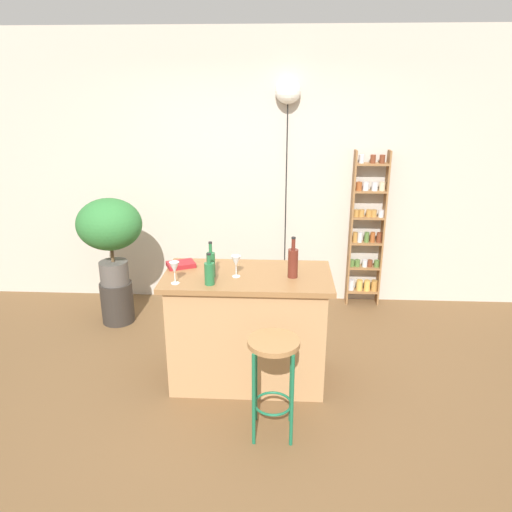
{
  "coord_description": "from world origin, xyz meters",
  "views": [
    {
      "loc": [
        0.24,
        -3.07,
        2.23
      ],
      "look_at": [
        0.05,
        0.55,
        0.96
      ],
      "focal_mm": 33.79,
      "sensor_mm": 36.0,
      "label": 1
    }
  ],
  "objects_px": {
    "potted_plant": "(110,229)",
    "wine_glass_center": "(236,262)",
    "bar_stool": "(273,365)",
    "wine_glass_left": "(174,268)",
    "bottle_soda_blue": "(293,262)",
    "bottle_wine_red": "(209,273)",
    "bottle_olive_oil": "(211,264)",
    "pendant_globe_light": "(288,93)",
    "spice_shelf": "(367,232)",
    "cookbook": "(181,264)",
    "plant_stool": "(117,302)"
  },
  "relations": [
    {
      "from": "plant_stool",
      "to": "potted_plant",
      "type": "relative_size",
      "value": 0.49
    },
    {
      "from": "bottle_soda_blue",
      "to": "potted_plant",
      "type": "bearing_deg",
      "value": 150.42
    },
    {
      "from": "bottle_olive_oil",
      "to": "bottle_wine_red",
      "type": "relative_size",
      "value": 1.15
    },
    {
      "from": "plant_stool",
      "to": "bar_stool",
      "type": "bearing_deg",
      "value": -44.9
    },
    {
      "from": "bottle_soda_blue",
      "to": "pendant_globe_light",
      "type": "bearing_deg",
      "value": 91.65
    },
    {
      "from": "wine_glass_left",
      "to": "wine_glass_center",
      "type": "bearing_deg",
      "value": 19.96
    },
    {
      "from": "wine_glass_center",
      "to": "bar_stool",
      "type": "bearing_deg",
      "value": -63.74
    },
    {
      "from": "bottle_soda_blue",
      "to": "bottle_wine_red",
      "type": "bearing_deg",
      "value": -163.87
    },
    {
      "from": "plant_stool",
      "to": "bottle_soda_blue",
      "type": "distance_m",
      "value": 2.13
    },
    {
      "from": "potted_plant",
      "to": "bottle_olive_oil",
      "type": "height_order",
      "value": "potted_plant"
    },
    {
      "from": "spice_shelf",
      "to": "bottle_olive_oil",
      "type": "bearing_deg",
      "value": -131.85
    },
    {
      "from": "bottle_olive_oil",
      "to": "wine_glass_left",
      "type": "xyz_separation_m",
      "value": [
        -0.24,
        -0.14,
        0.01
      ]
    },
    {
      "from": "bottle_wine_red",
      "to": "bar_stool",
      "type": "bearing_deg",
      "value": -42.96
    },
    {
      "from": "cookbook",
      "to": "wine_glass_left",
      "type": "bearing_deg",
      "value": -110.48
    },
    {
      "from": "wine_glass_left",
      "to": "wine_glass_center",
      "type": "relative_size",
      "value": 1.0
    },
    {
      "from": "potted_plant",
      "to": "wine_glass_left",
      "type": "xyz_separation_m",
      "value": [
        0.87,
        -1.14,
        0.05
      ]
    },
    {
      "from": "wine_glass_left",
      "to": "bottle_wine_red",
      "type": "bearing_deg",
      "value": -0.69
    },
    {
      "from": "spice_shelf",
      "to": "wine_glass_left",
      "type": "relative_size",
      "value": 10.06
    },
    {
      "from": "spice_shelf",
      "to": "wine_glass_left",
      "type": "distance_m",
      "value": 2.39
    },
    {
      "from": "bottle_soda_blue",
      "to": "wine_glass_left",
      "type": "height_order",
      "value": "bottle_soda_blue"
    },
    {
      "from": "bar_stool",
      "to": "bottle_wine_red",
      "type": "relative_size",
      "value": 3.01
    },
    {
      "from": "cookbook",
      "to": "wine_glass_center",
      "type": "bearing_deg",
      "value": -47.8
    },
    {
      "from": "spice_shelf",
      "to": "bottle_wine_red",
      "type": "height_order",
      "value": "spice_shelf"
    },
    {
      "from": "bar_stool",
      "to": "bottle_olive_oil",
      "type": "xyz_separation_m",
      "value": [
        -0.48,
        0.58,
        0.48
      ]
    },
    {
      "from": "potted_plant",
      "to": "bottle_soda_blue",
      "type": "distance_m",
      "value": 1.97
    },
    {
      "from": "pendant_globe_light",
      "to": "cookbook",
      "type": "bearing_deg",
      "value": -120.51
    },
    {
      "from": "wine_glass_left",
      "to": "bottle_soda_blue",
      "type": "bearing_deg",
      "value": 11.31
    },
    {
      "from": "spice_shelf",
      "to": "wine_glass_center",
      "type": "distance_m",
      "value": 2.0
    },
    {
      "from": "plant_stool",
      "to": "bottle_soda_blue",
      "type": "relative_size",
      "value": 1.34
    },
    {
      "from": "bar_stool",
      "to": "wine_glass_left",
      "type": "height_order",
      "value": "wine_glass_left"
    },
    {
      "from": "bar_stool",
      "to": "spice_shelf",
      "type": "distance_m",
      "value": 2.37
    },
    {
      "from": "plant_stool",
      "to": "potted_plant",
      "type": "height_order",
      "value": "potted_plant"
    },
    {
      "from": "bottle_soda_blue",
      "to": "wine_glass_center",
      "type": "bearing_deg",
      "value": -178.03
    },
    {
      "from": "bottle_wine_red",
      "to": "pendant_globe_light",
      "type": "distance_m",
      "value": 2.19
    },
    {
      "from": "plant_stool",
      "to": "bottle_olive_oil",
      "type": "relative_size",
      "value": 1.52
    },
    {
      "from": "potted_plant",
      "to": "wine_glass_center",
      "type": "relative_size",
      "value": 5.16
    },
    {
      "from": "bottle_olive_oil",
      "to": "wine_glass_center",
      "type": "distance_m",
      "value": 0.19
    },
    {
      "from": "bottle_soda_blue",
      "to": "wine_glass_left",
      "type": "xyz_separation_m",
      "value": [
        -0.85,
        -0.17,
        -0.0
      ]
    },
    {
      "from": "plant_stool",
      "to": "bottle_wine_red",
      "type": "distance_m",
      "value": 1.78
    },
    {
      "from": "bar_stool",
      "to": "bottle_olive_oil",
      "type": "relative_size",
      "value": 2.61
    },
    {
      "from": "wine_glass_center",
      "to": "cookbook",
      "type": "distance_m",
      "value": 0.5
    },
    {
      "from": "wine_glass_center",
      "to": "pendant_globe_light",
      "type": "height_order",
      "value": "pendant_globe_light"
    },
    {
      "from": "plant_stool",
      "to": "bottle_olive_oil",
      "type": "bearing_deg",
      "value": -41.96
    },
    {
      "from": "wine_glass_center",
      "to": "bottle_soda_blue",
      "type": "bearing_deg",
      "value": 1.97
    },
    {
      "from": "bar_stool",
      "to": "wine_glass_left",
      "type": "distance_m",
      "value": 0.98
    },
    {
      "from": "bottle_olive_oil",
      "to": "wine_glass_center",
      "type": "relative_size",
      "value": 1.66
    },
    {
      "from": "bottle_soda_blue",
      "to": "bottle_wine_red",
      "type": "distance_m",
      "value": 0.62
    },
    {
      "from": "potted_plant",
      "to": "bottle_wine_red",
      "type": "height_order",
      "value": "potted_plant"
    },
    {
      "from": "bottle_soda_blue",
      "to": "bottle_olive_oil",
      "type": "xyz_separation_m",
      "value": [
        -0.6,
        -0.02,
        -0.01
      ]
    },
    {
      "from": "potted_plant",
      "to": "bottle_wine_red",
      "type": "bearing_deg",
      "value": -45.67
    }
  ]
}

